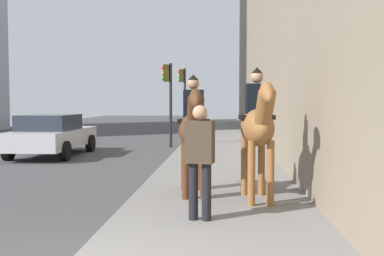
# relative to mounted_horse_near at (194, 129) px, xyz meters

# --- Properties ---
(mounted_horse_near) EXTENTS (2.15, 0.71, 2.27)m
(mounted_horse_near) POSITION_rel_mounted_horse_near_xyz_m (0.00, 0.00, 0.00)
(mounted_horse_near) COLOR #4C2B16
(mounted_horse_near) RESTS_ON sidewalk_slab
(mounted_horse_far) EXTENTS (2.15, 0.68, 2.36)m
(mounted_horse_far) POSITION_rel_mounted_horse_near_xyz_m (-0.46, -1.15, 0.08)
(mounted_horse_far) COLOR brown
(mounted_horse_far) RESTS_ON sidewalk_slab
(pedestrian_greeting) EXTENTS (0.33, 0.44, 1.70)m
(pedestrian_greeting) POSITION_rel_mounted_horse_near_xyz_m (-1.85, -0.21, -0.27)
(pedestrian_greeting) COLOR black
(pedestrian_greeting) RESTS_ON sidewalk_slab
(car_near_lane) EXTENTS (4.55, 2.08, 1.44)m
(car_near_lane) POSITION_rel_mounted_horse_near_xyz_m (7.03, 5.34, -0.62)
(car_near_lane) COLOR #B7BABF
(car_near_lane) RESTS_ON ground
(traffic_light_near_curb) EXTENTS (0.20, 0.44, 3.46)m
(traffic_light_near_curb) POSITION_rel_mounted_horse_near_xyz_m (10.37, 1.66, 0.97)
(traffic_light_near_curb) COLOR black
(traffic_light_near_curb) RESTS_ON ground
(traffic_light_far_curb) EXTENTS (0.20, 0.44, 3.72)m
(traffic_light_far_curb) POSITION_rel_mounted_horse_near_xyz_m (16.83, 1.59, 1.13)
(traffic_light_far_curb) COLOR black
(traffic_light_far_curb) RESTS_ON ground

